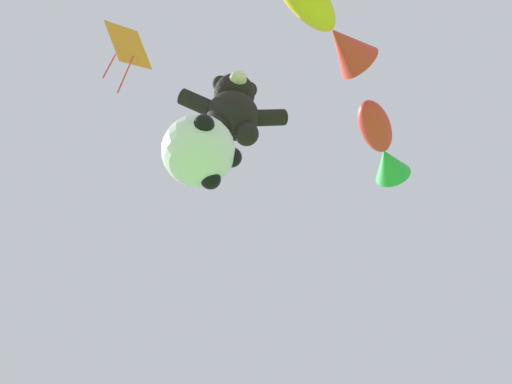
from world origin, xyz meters
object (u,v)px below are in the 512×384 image
at_px(diamond_kite, 128,48).
at_px(soccer_ball_kite, 199,151).
at_px(fish_kite_crimson, 382,145).
at_px(teddy_bear_kite, 233,108).
at_px(fish_kite_goldfin, 326,22).

bearing_deg(diamond_kite, soccer_ball_kite, -26.95).
height_order(soccer_ball_kite, fish_kite_crimson, fish_kite_crimson).
relative_size(teddy_bear_kite, fish_kite_crimson, 1.03).
xyz_separation_m(teddy_bear_kite, soccer_ball_kite, (-0.47, -0.20, -1.83)).
relative_size(teddy_bear_kite, diamond_kite, 0.67).
height_order(fish_kite_goldfin, diamond_kite, diamond_kite).
xyz_separation_m(teddy_bear_kite, fish_kite_crimson, (3.09, 0.66, 0.98)).
height_order(teddy_bear_kite, fish_kite_crimson, fish_kite_crimson).
bearing_deg(soccer_ball_kite, diamond_kite, 153.05).
bearing_deg(fish_kite_goldfin, diamond_kite, 147.43).
bearing_deg(fish_kite_crimson, fish_kite_goldfin, -130.29).
distance_m(soccer_ball_kite, fish_kite_goldfin, 3.38).
bearing_deg(teddy_bear_kite, fish_kite_crimson, 12.03).
height_order(fish_kite_crimson, fish_kite_goldfin, fish_kite_crimson).
height_order(soccer_ball_kite, fish_kite_goldfin, fish_kite_goldfin).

